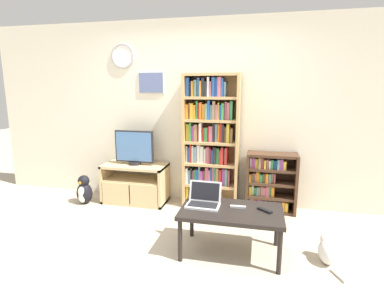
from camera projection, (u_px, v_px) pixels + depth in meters
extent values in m
plane|color=#BCAD93|center=(158.00, 261.00, 2.92)|extent=(18.00, 18.00, 0.00)
cube|color=beige|center=(195.00, 113.00, 4.29)|extent=(6.36, 0.06, 2.60)
torus|color=#B2B2B7|center=(123.00, 56.00, 4.33)|extent=(0.36, 0.04, 0.36)
cylinder|color=white|center=(123.00, 56.00, 4.33)|extent=(0.30, 0.02, 0.30)
cube|color=silver|center=(151.00, 83.00, 4.31)|extent=(0.39, 0.01, 0.31)
cube|color=slate|center=(151.00, 83.00, 4.31)|extent=(0.36, 0.02, 0.28)
cube|color=tan|center=(108.00, 181.00, 4.49)|extent=(0.04, 0.46, 0.56)
cube|color=tan|center=(164.00, 185.00, 4.30)|extent=(0.04, 0.46, 0.56)
cube|color=tan|center=(135.00, 166.00, 4.35)|extent=(0.92, 0.46, 0.04)
cube|color=tan|center=(136.00, 200.00, 4.45)|extent=(0.92, 0.46, 0.04)
cube|color=tan|center=(136.00, 179.00, 4.39)|extent=(0.85, 0.43, 0.04)
cube|color=tan|center=(116.00, 193.00, 4.25)|extent=(0.41, 0.02, 0.30)
cube|color=tan|center=(144.00, 195.00, 4.16)|extent=(0.41, 0.02, 0.30)
cylinder|color=black|center=(135.00, 163.00, 4.35)|extent=(0.18, 0.18, 0.04)
cube|color=black|center=(134.00, 146.00, 4.30)|extent=(0.57, 0.05, 0.45)
cube|color=#4770A8|center=(134.00, 147.00, 4.27)|extent=(0.54, 0.01, 0.42)
cube|color=tan|center=(186.00, 141.00, 4.19)|extent=(0.04, 0.31, 1.85)
cube|color=tan|center=(238.00, 143.00, 4.03)|extent=(0.04, 0.31, 1.85)
cube|color=tan|center=(213.00, 140.00, 4.25)|extent=(0.76, 0.02, 1.85)
cube|color=tan|center=(210.00, 204.00, 4.28)|extent=(0.69, 0.28, 0.04)
cube|color=tan|center=(211.00, 184.00, 4.22)|extent=(0.69, 0.28, 0.04)
cube|color=tan|center=(211.00, 164.00, 4.17)|extent=(0.69, 0.28, 0.04)
cube|color=tan|center=(211.00, 142.00, 4.11)|extent=(0.69, 0.28, 0.04)
cube|color=tan|center=(211.00, 120.00, 4.05)|extent=(0.69, 0.28, 0.04)
cube|color=tan|center=(212.00, 98.00, 3.99)|extent=(0.69, 0.28, 0.04)
cube|color=tan|center=(212.00, 75.00, 3.93)|extent=(0.69, 0.28, 0.04)
cube|color=gold|center=(189.00, 193.00, 4.33)|extent=(0.04, 0.23, 0.25)
cube|color=#232328|center=(192.00, 195.00, 4.33)|extent=(0.04, 0.23, 0.20)
cube|color=gold|center=(194.00, 195.00, 4.32)|extent=(0.03, 0.25, 0.21)
cube|color=#2856A8|center=(196.00, 194.00, 4.32)|extent=(0.02, 0.22, 0.22)
cube|color=orange|center=(198.00, 195.00, 4.30)|extent=(0.04, 0.25, 0.23)
cube|color=gold|center=(201.00, 196.00, 4.30)|extent=(0.03, 0.23, 0.20)
cube|color=gold|center=(204.00, 195.00, 4.29)|extent=(0.04, 0.22, 0.21)
cube|color=#B75B70|center=(206.00, 194.00, 4.29)|extent=(0.03, 0.20, 0.24)
cube|color=#93704C|center=(208.00, 195.00, 4.28)|extent=(0.03, 0.21, 0.23)
cube|color=#2856A8|center=(211.00, 195.00, 4.27)|extent=(0.04, 0.21, 0.24)
cube|color=#759EB7|center=(213.00, 195.00, 4.25)|extent=(0.02, 0.24, 0.24)
cube|color=white|center=(189.00, 174.00, 4.27)|extent=(0.03, 0.25, 0.22)
cube|color=#759EB7|center=(191.00, 175.00, 4.28)|extent=(0.03, 0.22, 0.19)
cube|color=#232328|center=(193.00, 174.00, 4.26)|extent=(0.02, 0.25, 0.22)
cube|color=#B75B70|center=(194.00, 175.00, 4.27)|extent=(0.02, 0.21, 0.19)
cube|color=#388947|center=(196.00, 175.00, 4.26)|extent=(0.02, 0.21, 0.20)
cube|color=#2856A8|center=(198.00, 175.00, 4.25)|extent=(0.04, 0.21, 0.21)
cube|color=#5B9389|center=(201.00, 174.00, 4.24)|extent=(0.02, 0.23, 0.25)
cube|color=#9E4293|center=(203.00, 176.00, 4.24)|extent=(0.04, 0.24, 0.19)
cube|color=#93704C|center=(205.00, 176.00, 4.24)|extent=(0.02, 0.20, 0.19)
cube|color=#B75B70|center=(208.00, 174.00, 4.22)|extent=(0.04, 0.23, 0.24)
cube|color=#B75B70|center=(210.00, 176.00, 4.21)|extent=(0.02, 0.25, 0.22)
cube|color=#2856A8|center=(212.00, 175.00, 4.20)|extent=(0.02, 0.23, 0.24)
cube|color=#B75B70|center=(214.00, 174.00, 4.20)|extent=(0.02, 0.22, 0.25)
cube|color=#388947|center=(216.00, 174.00, 4.19)|extent=(0.02, 0.22, 0.25)
cube|color=#93704C|center=(218.00, 175.00, 4.19)|extent=(0.04, 0.23, 0.24)
cube|color=red|center=(221.00, 176.00, 4.18)|extent=(0.03, 0.21, 0.22)
cube|color=#9E4293|center=(224.00, 176.00, 4.17)|extent=(0.04, 0.20, 0.23)
cube|color=#5B9389|center=(227.00, 176.00, 4.16)|extent=(0.03, 0.24, 0.23)
cube|color=#B75B70|center=(229.00, 176.00, 4.16)|extent=(0.03, 0.21, 0.22)
cube|color=white|center=(188.00, 153.00, 4.23)|extent=(0.02, 0.21, 0.23)
cube|color=#2856A8|center=(190.00, 154.00, 4.23)|extent=(0.03, 0.20, 0.21)
cube|color=red|center=(192.00, 152.00, 4.21)|extent=(0.02, 0.21, 0.25)
cube|color=white|center=(194.00, 153.00, 4.21)|extent=(0.03, 0.20, 0.23)
cube|color=#759EB7|center=(196.00, 154.00, 4.20)|extent=(0.04, 0.21, 0.22)
cube|color=white|center=(200.00, 153.00, 4.19)|extent=(0.04, 0.21, 0.25)
cube|color=white|center=(203.00, 153.00, 4.18)|extent=(0.04, 0.21, 0.23)
cube|color=white|center=(206.00, 155.00, 4.18)|extent=(0.03, 0.20, 0.20)
cube|color=#B75B70|center=(209.00, 154.00, 4.16)|extent=(0.04, 0.21, 0.23)
cube|color=red|center=(211.00, 155.00, 4.16)|extent=(0.02, 0.21, 0.21)
cube|color=#2856A8|center=(213.00, 155.00, 4.15)|extent=(0.03, 0.21, 0.19)
cube|color=#232328|center=(215.00, 154.00, 4.13)|extent=(0.04, 0.24, 0.23)
cube|color=#388947|center=(218.00, 155.00, 4.13)|extent=(0.04, 0.21, 0.22)
cube|color=red|center=(221.00, 156.00, 4.12)|extent=(0.02, 0.23, 0.19)
cube|color=red|center=(223.00, 155.00, 4.11)|extent=(0.03, 0.25, 0.23)
cube|color=#5B9389|center=(225.00, 156.00, 4.12)|extent=(0.02, 0.20, 0.21)
cube|color=red|center=(227.00, 155.00, 4.10)|extent=(0.03, 0.25, 0.23)
cube|color=gold|center=(189.00, 132.00, 4.17)|extent=(0.04, 0.20, 0.23)
cube|color=#388947|center=(192.00, 131.00, 4.15)|extent=(0.03, 0.24, 0.25)
cube|color=#9E4293|center=(194.00, 133.00, 4.15)|extent=(0.04, 0.22, 0.21)
cube|color=#93704C|center=(197.00, 132.00, 4.13)|extent=(0.04, 0.25, 0.23)
cube|color=red|center=(200.00, 132.00, 4.14)|extent=(0.02, 0.20, 0.22)
cube|color=white|center=(202.00, 131.00, 4.12)|extent=(0.03, 0.24, 0.25)
cube|color=red|center=(204.00, 134.00, 4.13)|extent=(0.03, 0.20, 0.19)
cube|color=#388947|center=(207.00, 134.00, 4.11)|extent=(0.04, 0.22, 0.19)
cube|color=red|center=(210.00, 133.00, 4.10)|extent=(0.02, 0.21, 0.21)
cube|color=#B75B70|center=(212.00, 133.00, 4.09)|extent=(0.04, 0.24, 0.21)
cube|color=#232328|center=(215.00, 132.00, 4.08)|extent=(0.03, 0.22, 0.25)
cube|color=#759EB7|center=(217.00, 132.00, 4.08)|extent=(0.02, 0.21, 0.24)
cube|color=orange|center=(219.00, 132.00, 4.08)|extent=(0.03, 0.19, 0.24)
cube|color=red|center=(222.00, 132.00, 4.07)|extent=(0.03, 0.20, 0.25)
cube|color=#232328|center=(224.00, 133.00, 4.06)|extent=(0.03, 0.23, 0.24)
cube|color=#93704C|center=(226.00, 134.00, 4.06)|extent=(0.03, 0.19, 0.20)
cube|color=gold|center=(229.00, 132.00, 4.04)|extent=(0.04, 0.23, 0.25)
cube|color=#93704C|center=(232.00, 135.00, 4.05)|extent=(0.04, 0.19, 0.19)
cube|color=orange|center=(188.00, 111.00, 4.11)|extent=(0.03, 0.24, 0.20)
cube|color=#93704C|center=(191.00, 110.00, 4.11)|extent=(0.02, 0.19, 0.22)
cube|color=gold|center=(193.00, 111.00, 4.09)|extent=(0.04, 0.23, 0.21)
cube|color=orange|center=(196.00, 112.00, 4.08)|extent=(0.03, 0.24, 0.19)
cube|color=#388947|center=(198.00, 110.00, 4.08)|extent=(0.02, 0.22, 0.24)
cube|color=red|center=(200.00, 111.00, 4.08)|extent=(0.02, 0.19, 0.22)
cube|color=orange|center=(202.00, 110.00, 4.07)|extent=(0.03, 0.21, 0.22)
cube|color=orange|center=(205.00, 111.00, 4.06)|extent=(0.04, 0.21, 0.20)
cube|color=#5B9389|center=(208.00, 111.00, 4.05)|extent=(0.03, 0.24, 0.21)
cube|color=#2856A8|center=(210.00, 110.00, 4.04)|extent=(0.03, 0.24, 0.25)
cube|color=#5B9389|center=(212.00, 112.00, 4.04)|extent=(0.03, 0.22, 0.19)
cube|color=#93704C|center=(215.00, 110.00, 4.02)|extent=(0.03, 0.24, 0.24)
cube|color=#B75B70|center=(217.00, 112.00, 4.02)|extent=(0.03, 0.24, 0.20)
cube|color=gold|center=(219.00, 111.00, 4.01)|extent=(0.02, 0.24, 0.23)
cube|color=#2856A8|center=(221.00, 112.00, 4.01)|extent=(0.02, 0.24, 0.20)
cube|color=#388947|center=(223.00, 111.00, 4.00)|extent=(0.03, 0.25, 0.22)
cube|color=#B75B70|center=(226.00, 110.00, 4.00)|extent=(0.03, 0.20, 0.24)
cube|color=#B75B70|center=(229.00, 111.00, 3.99)|extent=(0.04, 0.22, 0.23)
cube|color=#388947|center=(232.00, 110.00, 3.98)|extent=(0.03, 0.22, 0.25)
cube|color=#2856A8|center=(189.00, 87.00, 4.05)|extent=(0.04, 0.21, 0.25)
cube|color=#232328|center=(192.00, 89.00, 4.05)|extent=(0.03, 0.20, 0.19)
cube|color=orange|center=(194.00, 89.00, 4.03)|extent=(0.02, 0.24, 0.20)
cube|color=#5B9389|center=(196.00, 88.00, 4.03)|extent=(0.04, 0.20, 0.21)
cube|color=#2856A8|center=(200.00, 87.00, 4.02)|extent=(0.04, 0.20, 0.24)
cube|color=orange|center=(202.00, 89.00, 4.01)|extent=(0.02, 0.24, 0.20)
cube|color=#232328|center=(204.00, 87.00, 4.00)|extent=(0.04, 0.24, 0.24)
cube|color=#232328|center=(207.00, 89.00, 3.99)|extent=(0.03, 0.25, 0.20)
cube|color=white|center=(209.00, 87.00, 3.98)|extent=(0.03, 0.23, 0.25)
cube|color=#B75B70|center=(211.00, 89.00, 3.98)|extent=(0.02, 0.23, 0.19)
cube|color=#2856A8|center=(214.00, 87.00, 3.97)|extent=(0.04, 0.22, 0.25)
cube|color=#2856A8|center=(217.00, 87.00, 3.97)|extent=(0.03, 0.20, 0.24)
cube|color=#B75B70|center=(220.00, 87.00, 3.95)|extent=(0.04, 0.24, 0.25)
cube|color=#2856A8|center=(223.00, 87.00, 3.94)|extent=(0.02, 0.24, 0.23)
cube|color=#759EB7|center=(225.00, 89.00, 3.95)|extent=(0.03, 0.20, 0.19)
cube|color=#472D1E|center=(248.00, 181.00, 4.10)|extent=(0.04, 0.29, 0.80)
cube|color=#472D1E|center=(295.00, 184.00, 3.97)|extent=(0.04, 0.29, 0.80)
cube|color=#472D1E|center=(271.00, 180.00, 4.17)|extent=(0.66, 0.02, 0.80)
cube|color=#472D1E|center=(270.00, 209.00, 4.11)|extent=(0.59, 0.26, 0.04)
cube|color=#472D1E|center=(270.00, 196.00, 4.07)|extent=(0.59, 0.26, 0.04)
cube|color=#472D1E|center=(271.00, 183.00, 4.04)|extent=(0.59, 0.26, 0.04)
cube|color=#472D1E|center=(272.00, 169.00, 4.00)|extent=(0.59, 0.26, 0.04)
cube|color=#472D1E|center=(273.00, 155.00, 3.96)|extent=(0.59, 0.26, 0.04)
cube|color=#232328|center=(249.00, 202.00, 4.17)|extent=(0.02, 0.20, 0.13)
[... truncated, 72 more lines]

